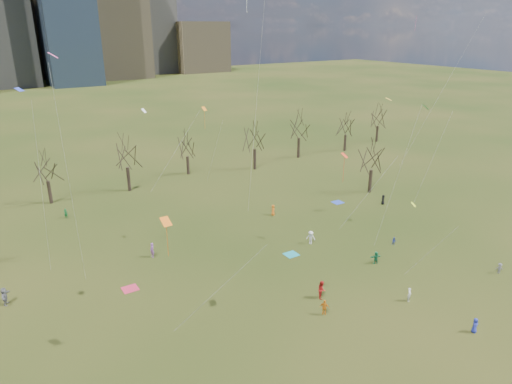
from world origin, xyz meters
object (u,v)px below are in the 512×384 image
blanket_crimson (130,289)px  person_4 (325,307)px  person_0 (475,325)px  person_1 (409,294)px  blanket_navy (338,202)px  blanket_teal (291,254)px  person_2 (322,289)px

blanket_crimson → person_4: person_4 is taller
person_0 → blanket_crimson: bearing=122.7°
blanket_crimson → person_1: (22.69, -17.12, 0.71)m
blanket_navy → person_0: bearing=-110.5°
person_0 → blanket_navy: bearing=57.1°
blanket_teal → person_4: bearing=-112.1°
blanket_teal → person_4: 12.30m
blanket_teal → person_2: size_ratio=0.85×
blanket_navy → person_4: 29.85m
blanket_crimson → blanket_teal: bearing=-9.0°
blanket_teal → person_2: (-2.96, -9.00, 0.93)m
person_2 → person_4: size_ratio=1.20×
blanket_navy → person_1: person_1 is taller
blanket_navy → person_2: 27.02m
person_0 → person_2: person_2 is taller
blanket_teal → person_0: person_0 is taller
blanket_teal → person_4: person_4 is taller
blanket_navy → person_4: size_ratio=1.02×
blanket_crimson → person_2: size_ratio=0.85×
person_4 → person_2: bearing=-75.0°
blanket_navy → person_1: bearing=-117.3°
blanket_teal → blanket_crimson: 18.94m
blanket_navy → blanket_crimson: size_ratio=1.00×
person_1 → person_2: size_ratio=0.76×
blanket_teal → person_4: size_ratio=1.02×
blanket_teal → person_1: 14.71m
person_1 → person_4: size_ratio=0.92×
person_0 → person_4: bearing=123.6°
blanket_teal → person_2: bearing=-108.2°
blanket_crimson → person_2: bearing=-37.3°
person_0 → person_1: size_ratio=0.99×
person_0 → blanket_teal: bearing=91.1°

